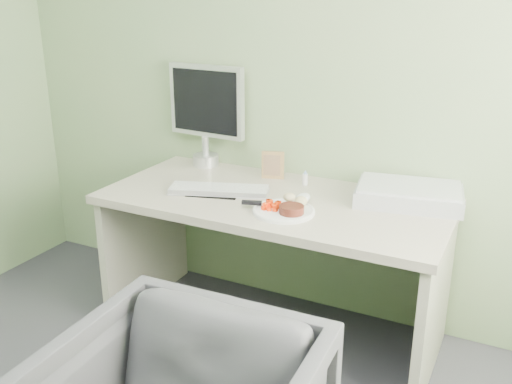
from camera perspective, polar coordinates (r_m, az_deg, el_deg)
The scene contains 14 objects.
wall_back at distance 2.84m, azimuth 5.28°, elevation 13.70°, with size 3.50×3.50×0.00m, color gray.
desk at distance 2.71m, azimuth 1.82°, elevation -4.17°, with size 1.60×0.75×0.73m.
plate at distance 2.46m, azimuth 2.79°, elevation -1.94°, with size 0.27×0.27×0.01m, color white.
steak at distance 2.41m, azimuth 3.57°, elevation -1.75°, with size 0.11×0.11×0.03m, color black.
potato_pile at distance 2.47m, azimuth 4.02°, elevation -0.93°, with size 0.11×0.08×0.06m, color #A48550.
carrot_heap at distance 2.46m, azimuth 1.43°, elevation -1.12°, with size 0.07×0.06×0.05m, color #FF3205.
steak_knife at distance 2.49m, azimuth 0.39°, elevation -1.14°, with size 0.22×0.09×0.02m.
mousepad at distance 2.73m, azimuth -4.05°, elevation 0.15°, with size 0.24×0.21×0.00m, color black.
keyboard at distance 2.70m, azimuth -3.73°, elevation 0.28°, with size 0.46×0.14×0.02m, color white.
computer_mouse at distance 2.58m, azimuth 4.67°, elevation -0.64°, with size 0.06×0.11×0.04m, color white.
photo_frame at distance 2.88m, azimuth 1.70°, elevation 2.71°, with size 0.11×0.01×0.14m, color olive.
eyedrop_bottle at distance 2.80m, azimuth 4.94°, elevation 1.38°, with size 0.03×0.03×0.08m.
scanner at distance 2.65m, azimuth 15.04°, elevation -0.32°, with size 0.46×0.31×0.07m, color #AFB2B6.
monitor at distance 3.07m, azimuth -5.01°, elevation 8.21°, with size 0.45×0.14×0.54m.
Camera 1 is at (1.03, -0.63, 1.64)m, focal length 40.00 mm.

